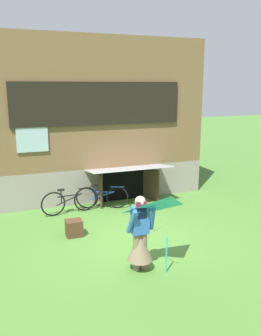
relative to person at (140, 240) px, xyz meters
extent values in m
plane|color=#4C7F33|center=(0.45, 1.49, -0.66)|extent=(60.00, 60.00, 0.00)
cube|color=gray|center=(0.45, 6.96, -0.10)|extent=(7.29, 4.92, 1.12)
cube|color=brown|center=(0.45, 6.96, 2.50)|extent=(7.29, 4.92, 4.07)
cube|color=black|center=(0.45, 4.45, 2.50)|extent=(5.28, 0.08, 1.30)
cube|color=#9EB7C6|center=(0.45, 4.47, 2.50)|extent=(5.12, 0.04, 1.18)
cube|color=#9EB7C6|center=(-1.59, 4.46, 1.68)|extent=(0.90, 0.06, 1.10)
cube|color=black|center=(1.23, 4.48, -0.14)|extent=(1.40, 0.03, 1.04)
cube|color=#3D2B1E|center=(0.38, 4.19, -0.14)|extent=(0.25, 0.69, 1.04)
cube|color=#3D2B1E|center=(2.08, 4.19, -0.14)|extent=(0.34, 0.66, 1.04)
cube|color=#B2B2B7|center=(1.23, 3.94, 0.51)|extent=(2.58, 1.09, 0.18)
cylinder|color=#7F6B51|center=(-0.08, 0.00, -0.26)|extent=(0.14, 0.14, 0.80)
cylinder|color=#7F6B51|center=(0.08, 0.00, -0.26)|extent=(0.14, 0.14, 0.80)
cone|color=#7F6B51|center=(0.00, 0.00, -0.14)|extent=(0.52, 0.52, 0.60)
cube|color=#3366B7|center=(0.00, 0.00, 0.42)|extent=(0.34, 0.20, 0.56)
cylinder|color=#3366B7|center=(-0.22, -0.10, 0.44)|extent=(0.17, 0.32, 0.52)
cylinder|color=#3366B7|center=(0.22, -0.10, 0.44)|extent=(0.17, 0.32, 0.52)
cube|color=maroon|center=(0.00, -0.06, 0.65)|extent=(0.20, 0.08, 0.36)
sphere|color=#D8AD8E|center=(0.00, 0.00, 0.81)|extent=(0.22, 0.22, 0.22)
pyramid|color=#2DB2CC|center=(0.35, -0.62, 0.61)|extent=(1.00, 0.81, 0.55)
cylinder|color=beige|center=(0.35, -0.25, 0.32)|extent=(0.01, 0.72, 0.47)
cylinder|color=#2DB2CC|center=(0.45, -0.30, -0.28)|extent=(0.03, 0.03, 0.77)
torus|color=black|center=(0.77, 3.75, -0.32)|extent=(0.66, 0.27, 0.69)
torus|color=black|center=(-0.11, 4.06, -0.32)|extent=(0.66, 0.27, 0.69)
cylinder|color=#284CB2|center=(0.33, 3.90, -0.14)|extent=(0.67, 0.27, 0.04)
cylinder|color=#284CB2|center=(0.33, 3.90, -0.26)|extent=(0.73, 0.29, 0.28)
cylinder|color=#284CB2|center=(0.11, 3.98, -0.14)|extent=(0.04, 0.04, 0.38)
cube|color=black|center=(0.11, 3.98, 0.05)|extent=(0.20, 0.08, 0.05)
cylinder|color=#284CB2|center=(0.77, 3.75, 0.02)|extent=(0.42, 0.17, 0.03)
torus|color=black|center=(-0.20, 3.87, -0.30)|extent=(0.72, 0.13, 0.72)
torus|color=black|center=(-1.18, 3.75, -0.30)|extent=(0.72, 0.13, 0.72)
cylinder|color=black|center=(-0.69, 3.81, -0.12)|extent=(0.74, 0.12, 0.04)
cylinder|color=black|center=(-0.69, 3.81, -0.23)|extent=(0.80, 0.13, 0.29)
cylinder|color=black|center=(-0.93, 3.78, -0.12)|extent=(0.04, 0.04, 0.41)
cube|color=black|center=(-0.93, 3.78, 0.09)|extent=(0.20, 0.08, 0.05)
cylinder|color=black|center=(-0.20, 3.87, 0.05)|extent=(0.44, 0.08, 0.03)
cube|color=#4C331E|center=(-0.91, 2.14, -0.45)|extent=(0.40, 0.34, 0.42)
camera|label=1|loc=(-2.53, -6.17, 3.02)|focal=38.09mm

